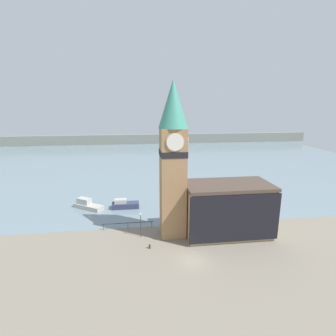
{
  "coord_description": "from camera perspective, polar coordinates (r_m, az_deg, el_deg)",
  "views": [
    {
      "loc": [
        -7.36,
        -30.61,
        20.41
      ],
      "look_at": [
        -2.61,
        5.84,
        11.54
      ],
      "focal_mm": 28.0,
      "sensor_mm": 36.0,
      "label": 1
    }
  ],
  "objects": [
    {
      "name": "boat_far",
      "position": [
        55.99,
        -17.13,
        -7.66
      ],
      "size": [
        6.44,
        5.3,
        1.98
      ],
      "rotation": [
        0.0,
        0.0,
        -0.6
      ],
      "color": "#B7B2A8",
      "rests_on": "water"
    },
    {
      "name": "mooring_bollard_near",
      "position": [
        39.94,
        -4.02,
        -16.59
      ],
      "size": [
        0.29,
        0.29,
        0.68
      ],
      "color": "#2D2D33",
      "rests_on": "ground_plane"
    },
    {
      "name": "far_shoreline",
      "position": [
        142.8,
        -4.43,
        6.32
      ],
      "size": [
        180.0,
        3.0,
        5.0
      ],
      "color": "gray",
      "rests_on": "water"
    },
    {
      "name": "lamp_post",
      "position": [
        42.04,
        -5.97,
        -11.29
      ],
      "size": [
        0.32,
        0.32,
        4.0
      ],
      "color": "#2D2D33",
      "rests_on": "ground_plane"
    },
    {
      "name": "water",
      "position": [
        103.78,
        -3.21,
        2.2
      ],
      "size": [
        160.0,
        120.0,
        0.0
      ],
      "color": "gray",
      "rests_on": "ground_plane"
    },
    {
      "name": "boat_near",
      "position": [
        54.38,
        -9.42,
        -7.84
      ],
      "size": [
        5.4,
        2.08,
        1.91
      ],
      "rotation": [
        0.0,
        0.0,
        -0.0
      ],
      "color": "#333856",
      "rests_on": "water"
    },
    {
      "name": "clock_tower",
      "position": [
        39.57,
        1.09,
        2.46
      ],
      "size": [
        4.37,
        4.37,
        24.03
      ],
      "color": "#9E754C",
      "rests_on": "ground_plane"
    },
    {
      "name": "pier_railing",
      "position": [
        45.62,
        -8.75,
        -11.87
      ],
      "size": [
        8.65,
        0.08,
        1.09
      ],
      "color": "#232328",
      "rests_on": "ground_plane"
    },
    {
      "name": "pier_building",
      "position": [
        43.39,
        12.76,
        -8.68
      ],
      "size": [
        13.7,
        7.43,
        8.42
      ],
      "color": "tan",
      "rests_on": "ground_plane"
    },
    {
      "name": "ground_plane",
      "position": [
        37.52,
        5.43,
        -19.45
      ],
      "size": [
        160.0,
        160.0,
        0.0
      ],
      "primitive_type": "plane",
      "color": "gray"
    }
  ]
}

